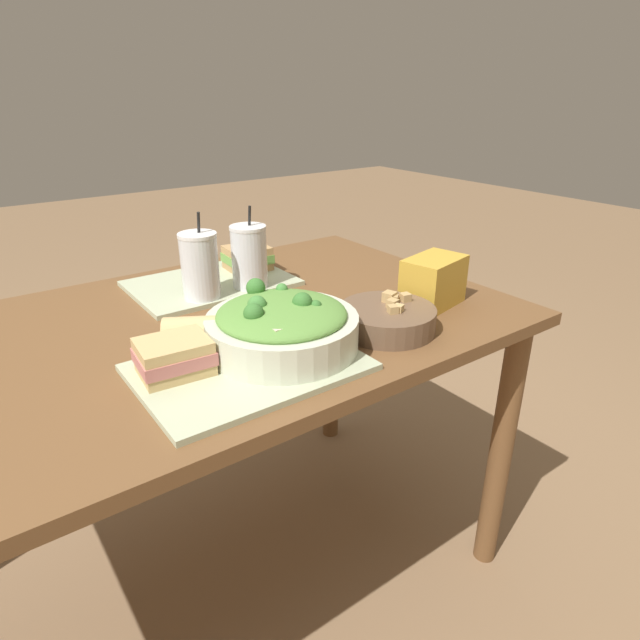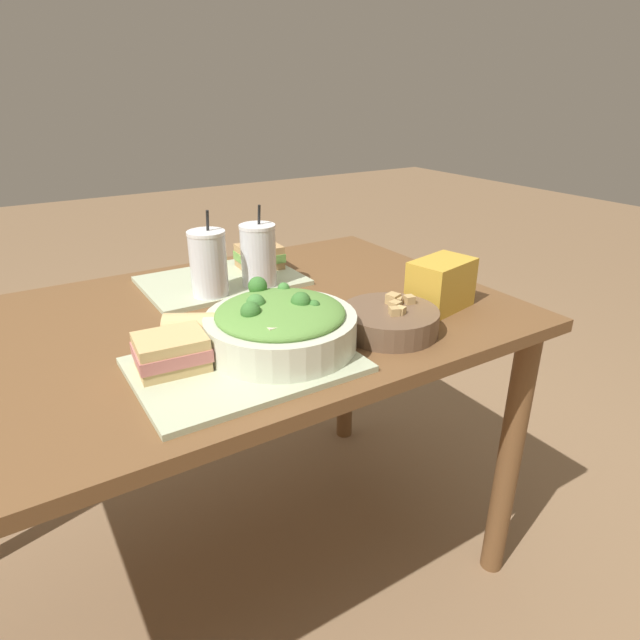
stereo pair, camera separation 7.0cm
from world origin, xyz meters
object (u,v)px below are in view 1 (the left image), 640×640
Objects in this scene: salad_bowl at (282,325)px; chip_bag at (433,281)px; sandwich_near at (174,357)px; baguette_near at (204,334)px; sandwich_far at (247,258)px; drink_cup_red at (249,258)px; drink_cup_dark at (200,268)px; soup_bowl at (387,318)px.

salad_bowl reaches higher than chip_bag.
chip_bag is (0.64, -0.02, 0.01)m from sandwich_near.
baguette_near is (0.08, 0.05, 0.00)m from sandwich_near.
drink_cup_red is at bearing -112.86° from sandwich_far.
drink_cup_dark is at bearing 6.01° from baguette_near.
sandwich_near is 0.80× the size of chip_bag.
soup_bowl is 1.29× the size of baguette_near.
sandwich_near is at bearing -136.15° from drink_cup_red.
drink_cup_dark is at bearing -143.71° from sandwich_far.
chip_bag reaches higher than soup_bowl.
soup_bowl is at bearing -57.22° from drink_cup_dark.
salad_bowl is at bearing -109.64° from drink_cup_red.
baguette_near is at bearing -133.38° from drink_cup_red.
chip_bag is at bearing -59.34° from sandwich_far.
chip_bag reaches higher than sandwich_far.
soup_bowl is at bearing -80.83° from sandwich_far.
sandwich_far is at bearing 53.42° from sandwich_near.
soup_bowl is 1.70× the size of sandwich_far.
baguette_near is at bearing -113.83° from drink_cup_dark.
baguette_near is 0.56m from chip_bag.
salad_bowl is 0.15m from baguette_near.
sandwich_near is at bearing 172.35° from salad_bowl.
soup_bowl is at bearing -78.60° from baguette_near.
baguette_near is 0.78× the size of drink_cup_red.
drink_cup_red is (0.13, -0.00, -0.00)m from drink_cup_dark.
drink_cup_dark is at bearing 91.63° from salad_bowl.
sandwich_near is at bearing 153.22° from baguette_near.
sandwich_near is at bearing 171.25° from soup_bowl.
chip_bag is at bearing -67.83° from baguette_near.
chip_bag is at bearing -48.10° from drink_cup_red.
drink_cup_red reaches higher than chip_bag.
drink_cup_red is at bearing 106.67° from soup_bowl.
chip_bag is at bearing 2.94° from sandwich_near.
baguette_near is (-0.13, 0.08, -0.01)m from salad_bowl.
soup_bowl is at bearing -3.88° from sandwich_near.
chip_bag is at bearing 14.08° from soup_bowl.
drink_cup_red reaches higher than baguette_near.
baguette_near is at bearing 147.37° from salad_bowl.
soup_bowl is at bearing -73.33° from drink_cup_red.
sandwich_far reaches higher than soup_bowl.
drink_cup_dark is 1.01× the size of drink_cup_red.
salad_bowl is 0.21m from sandwich_near.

